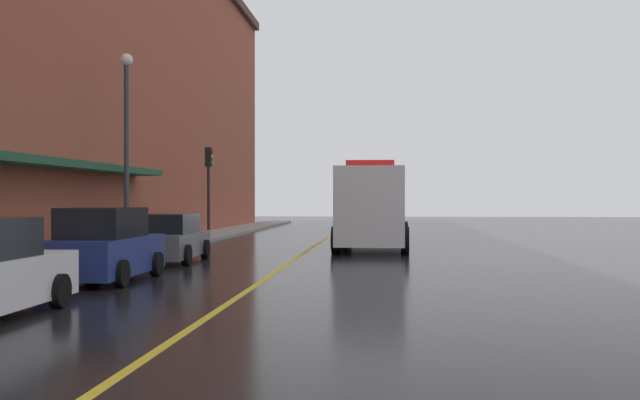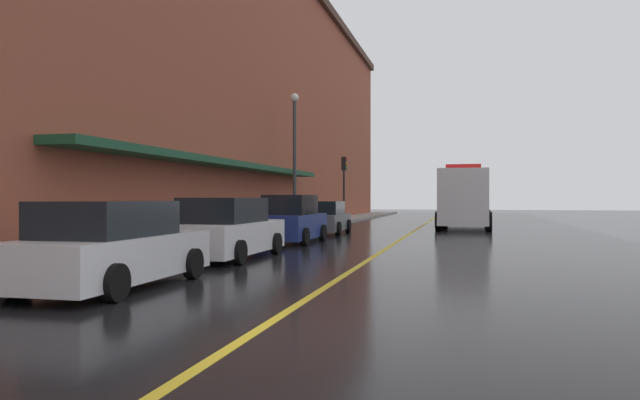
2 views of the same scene
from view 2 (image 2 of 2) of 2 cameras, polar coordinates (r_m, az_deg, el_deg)
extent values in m
plane|color=black|center=(32.37, 9.27, -2.83)|extent=(112.00, 112.00, 0.00)
cube|color=gray|center=(33.44, -1.39, -2.60)|extent=(2.40, 70.00, 0.15)
cube|color=gold|center=(32.37, 9.27, -2.82)|extent=(0.16, 70.00, 0.01)
cube|color=brown|center=(35.49, -12.77, 10.42)|extent=(11.32, 64.00, 16.03)
cube|color=#19472D|center=(25.11, -8.27, 3.37)|extent=(1.20, 22.40, 0.24)
cube|color=silver|center=(12.03, -19.22, -5.20)|extent=(1.92, 4.75, 0.81)
cube|color=black|center=(11.78, -19.84, -1.72)|extent=(1.70, 2.62, 0.66)
cylinder|color=black|center=(13.78, -19.25, -5.60)|extent=(0.23, 0.64, 0.64)
cylinder|color=black|center=(12.88, -12.16, -6.00)|extent=(0.23, 0.64, 0.64)
cylinder|color=black|center=(11.43, -27.20, -6.80)|extent=(0.23, 0.64, 0.64)
cylinder|color=black|center=(10.33, -19.17, -7.54)|extent=(0.23, 0.64, 0.64)
cube|color=silver|center=(17.02, -8.90, -3.54)|extent=(1.90, 4.91, 0.85)
cube|color=black|center=(16.76, -9.22, -0.97)|extent=(1.70, 2.70, 0.69)
cylinder|color=black|center=(18.81, -9.79, -4.04)|extent=(0.22, 0.64, 0.64)
cylinder|color=black|center=(18.14, -4.28, -4.19)|extent=(0.22, 0.64, 0.64)
cylinder|color=black|center=(16.07, -14.12, -4.77)|extent=(0.22, 0.64, 0.64)
cylinder|color=black|center=(15.29, -7.79, -5.02)|extent=(0.22, 0.64, 0.64)
cube|color=navy|center=(22.70, -2.70, -2.53)|extent=(1.78, 4.16, 0.91)
cube|color=black|center=(22.48, -2.86, -0.46)|extent=(1.58, 2.30, 0.74)
cylinder|color=black|center=(24.20, -3.78, -3.09)|extent=(0.23, 0.64, 0.64)
cylinder|color=black|center=(23.71, 0.24, -3.16)|extent=(0.23, 0.64, 0.64)
cylinder|color=black|center=(21.79, -5.91, -3.46)|extent=(0.23, 0.64, 0.64)
cylinder|color=black|center=(21.24, -1.48, -3.55)|extent=(0.23, 0.64, 0.64)
cube|color=#595B60|center=(28.25, 0.51, -2.14)|extent=(1.85, 4.40, 0.76)
cube|color=black|center=(28.01, 0.42, -0.75)|extent=(1.63, 2.43, 0.62)
cylinder|color=black|center=(29.76, -0.61, -2.48)|extent=(0.24, 0.65, 0.64)
cylinder|color=black|center=(29.42, 2.73, -2.51)|extent=(0.24, 0.65, 0.64)
cylinder|color=black|center=(27.14, -1.89, -2.74)|extent=(0.24, 0.65, 0.64)
cylinder|color=black|center=(26.76, 1.76, -2.78)|extent=(0.24, 0.65, 0.64)
cube|color=silver|center=(31.48, 13.65, 0.28)|extent=(2.58, 2.61, 2.91)
cube|color=silver|center=(36.25, 13.82, 0.08)|extent=(2.65, 6.28, 2.68)
cube|color=red|center=(31.53, 13.66, 3.14)|extent=(1.79, 0.63, 0.24)
cylinder|color=black|center=(31.60, 15.98, -2.00)|extent=(0.32, 1.01, 1.00)
cylinder|color=black|center=(31.65, 11.33, -1.99)|extent=(0.32, 1.01, 1.00)
cylinder|color=black|center=(35.49, 15.87, -1.76)|extent=(0.32, 1.01, 1.00)
cylinder|color=black|center=(35.54, 11.73, -1.76)|extent=(0.32, 1.01, 1.00)
cylinder|color=black|center=(38.01, 15.81, -1.63)|extent=(0.32, 1.01, 1.00)
cylinder|color=black|center=(38.05, 11.94, -1.63)|extent=(0.32, 1.01, 1.00)
cylinder|color=#4C4C51|center=(14.86, -18.56, -3.80)|extent=(0.07, 0.07, 1.05)
cube|color=black|center=(14.83, -18.56, -1.24)|extent=(0.14, 0.18, 0.28)
cylinder|color=#4C4C51|center=(13.20, -23.29, -4.31)|extent=(0.07, 0.07, 1.05)
cube|color=black|center=(13.17, -23.30, -1.43)|extent=(0.14, 0.18, 0.28)
cylinder|color=#4C4C51|center=(12.70, -25.04, -4.49)|extent=(0.07, 0.07, 1.05)
cube|color=black|center=(12.67, -25.04, -1.49)|extent=(0.14, 0.18, 0.28)
cylinder|color=#33383D|center=(30.42, -2.47, 3.38)|extent=(0.18, 0.18, 6.50)
sphere|color=white|center=(30.81, -2.47, 9.84)|extent=(0.44, 0.44, 0.44)
cylinder|color=#232326|center=(39.42, 2.32, 0.40)|extent=(0.14, 0.14, 3.40)
cube|color=black|center=(39.48, 2.32, 3.53)|extent=(0.28, 0.36, 0.90)
sphere|color=red|center=(39.47, 2.55, 3.96)|extent=(0.16, 0.16, 0.16)
sphere|color=gold|center=(39.45, 2.55, 3.53)|extent=(0.16, 0.16, 0.16)
sphere|color=green|center=(39.43, 2.55, 3.09)|extent=(0.16, 0.16, 0.16)
camera|label=1|loc=(3.56, 21.37, 5.70)|focal=42.49mm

